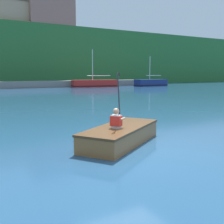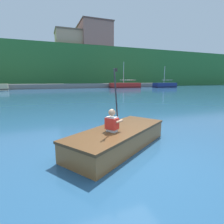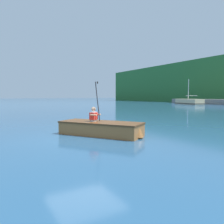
{
  "view_description": "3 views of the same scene",
  "coord_description": "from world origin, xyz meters",
  "px_view_note": "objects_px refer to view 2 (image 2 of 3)",
  "views": [
    {
      "loc": [
        -4.16,
        -6.02,
        2.01
      ],
      "look_at": [
        0.03,
        1.15,
        0.86
      ],
      "focal_mm": 45.0,
      "sensor_mm": 36.0,
      "label": 1
    },
    {
      "loc": [
        -1.7,
        -3.35,
        1.76
      ],
      "look_at": [
        0.03,
        1.15,
        0.86
      ],
      "focal_mm": 28.0,
      "sensor_mm": 36.0,
      "label": 2
    },
    {
      "loc": [
        7.29,
        -3.17,
        1.47
      ],
      "look_at": [
        0.03,
        1.15,
        0.86
      ],
      "focal_mm": 35.0,
      "sensor_mm": 36.0,
      "label": 3
    }
  ],
  "objects_px": {
    "moored_boat_dock_center_far": "(165,85)",
    "rowboat_foreground": "(120,136)",
    "moored_boat_dock_center_near": "(125,85)",
    "person_paddler": "(112,121)"
  },
  "relations": [
    {
      "from": "moored_boat_dock_center_near",
      "to": "moored_boat_dock_center_far",
      "type": "distance_m",
      "value": 8.9
    },
    {
      "from": "moored_boat_dock_center_far",
      "to": "rowboat_foreground",
      "type": "bearing_deg",
      "value": -129.49
    },
    {
      "from": "moored_boat_dock_center_near",
      "to": "moored_boat_dock_center_far",
      "type": "relative_size",
      "value": 1.28
    },
    {
      "from": "moored_boat_dock_center_far",
      "to": "person_paddler",
      "type": "relative_size",
      "value": 3.49
    },
    {
      "from": "rowboat_foreground",
      "to": "person_paddler",
      "type": "bearing_deg",
      "value": -146.99
    },
    {
      "from": "person_paddler",
      "to": "moored_boat_dock_center_near",
      "type": "bearing_deg",
      "value": 64.18
    },
    {
      "from": "moored_boat_dock_center_near",
      "to": "person_paddler",
      "type": "distance_m",
      "value": 33.44
    },
    {
      "from": "rowboat_foreground",
      "to": "moored_boat_dock_center_near",
      "type": "bearing_deg",
      "value": 64.49
    },
    {
      "from": "moored_boat_dock_center_far",
      "to": "rowboat_foreground",
      "type": "xyz_separation_m",
      "value": [
        -22.93,
        -27.82,
        -0.21
      ]
    },
    {
      "from": "moored_boat_dock_center_far",
      "to": "rowboat_foreground",
      "type": "distance_m",
      "value": 36.06
    }
  ]
}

